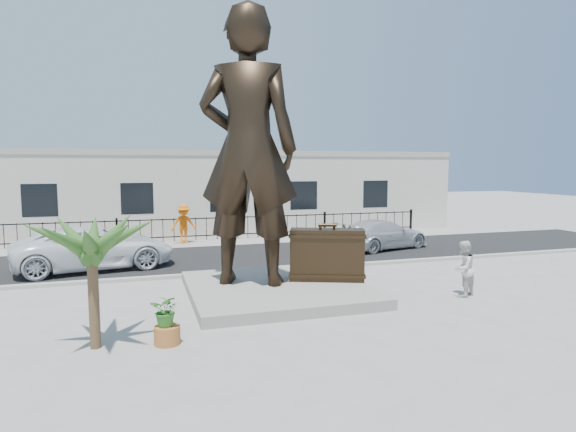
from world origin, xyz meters
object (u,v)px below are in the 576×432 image
at_px(statue, 248,149).
at_px(tourist, 463,269).
at_px(suitcase, 327,255).
at_px(car_white, 95,248).

distance_m(statue, tourist, 7.29).
bearing_deg(tourist, statue, -46.03).
bearing_deg(suitcase, statue, -166.97).
bearing_deg(car_white, suitcase, -137.53).
relative_size(statue, tourist, 4.89).
height_order(statue, car_white, statue).
height_order(statue, tourist, statue).
bearing_deg(suitcase, tourist, -7.53).
distance_m(suitcase, tourist, 4.05).
relative_size(statue, suitcase, 3.57).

